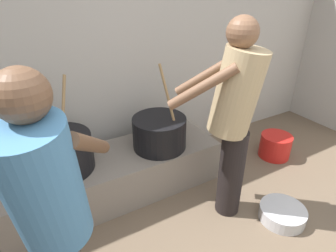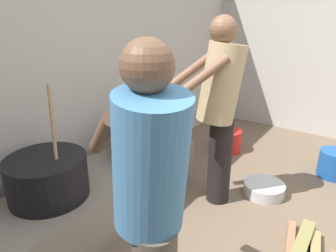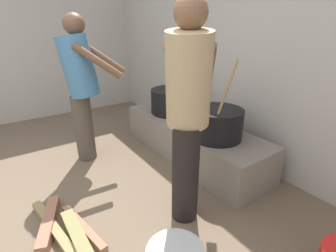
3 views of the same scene
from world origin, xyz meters
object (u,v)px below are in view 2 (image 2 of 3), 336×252
bucket_blue_plastic (334,164)px  metal_mixing_bowl (264,189)px  cooking_pot_main (48,177)px  cook_in_blue_shirt (151,200)px  cooking_pot_secondary (140,139)px  bucket_red_plastic (227,140)px  cook_in_tan_shirt (220,104)px

bucket_blue_plastic → metal_mixing_bowl: bucket_blue_plastic is taller
cooking_pot_main → cook_in_blue_shirt: 1.09m
cooking_pot_secondary → cook_in_blue_shirt: 1.43m
cooking_pot_main → cook_in_blue_shirt: cook_in_blue_shirt is taller
cooking_pot_secondary → bucket_red_plastic: cooking_pot_secondary is taller
cook_in_blue_shirt → cooking_pot_main: bearing=80.7°
cook_in_blue_shirt → bucket_red_plastic: 2.55m
cooking_pot_secondary → bucket_blue_plastic: size_ratio=2.53×
cook_in_blue_shirt → bucket_red_plastic: (2.34, 0.68, -0.73)m
bucket_blue_plastic → bucket_red_plastic: bearing=92.5°
cooking_pot_main → cook_in_blue_shirt: (-0.17, -1.03, 0.32)m
bucket_blue_plastic → cooking_pot_secondary: bearing=134.1°
cooking_pot_main → cooking_pot_secondary: 0.86m
bucket_blue_plastic → bucket_red_plastic: 1.15m
cooking_pot_main → bucket_red_plastic: bearing=-9.2°
cook_in_blue_shirt → bucket_blue_plastic: (2.39, -0.47, -0.72)m
cook_in_tan_shirt → metal_mixing_bowl: bearing=-44.9°
cook_in_blue_shirt → cooking_pot_secondary: bearing=42.4°
cook_in_blue_shirt → bucket_blue_plastic: bearing=-11.1°
cooking_pot_secondary → cook_in_tan_shirt: bearing=-64.3°
bucket_blue_plastic → bucket_red_plastic: size_ratio=0.88×
bucket_blue_plastic → bucket_red_plastic: (-0.05, 1.15, -0.01)m
cook_in_tan_shirt → cooking_pot_secondary: bearing=115.7°
cooking_pot_main → bucket_blue_plastic: 2.71m
cooking_pot_secondary → cook_in_blue_shirt: bearing=-137.6°
cook_in_tan_shirt → metal_mixing_bowl: cook_in_tan_shirt is taller
cook_in_tan_shirt → bucket_red_plastic: cook_in_tan_shirt is taller
cook_in_blue_shirt → metal_mixing_bowl: 1.85m
bucket_blue_plastic → bucket_red_plastic: bucket_blue_plastic is taller
cook_in_blue_shirt → bucket_red_plastic: cook_in_blue_shirt is taller
cooking_pot_main → cook_in_tan_shirt: size_ratio=0.47×
cook_in_blue_shirt → bucket_red_plastic: bearing=16.3°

